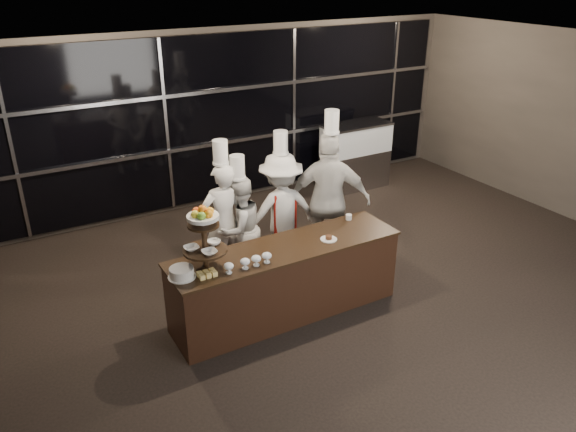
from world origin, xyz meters
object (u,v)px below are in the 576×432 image
display_case (355,153)px  chef_d (329,200)px  chef_a (224,221)px  chef_c (281,211)px  chef_b (240,228)px  layer_cake (182,273)px  display_stand (204,234)px  buffet_counter (286,280)px

display_case → chef_d: chef_d is taller
chef_a → chef_c: chef_c is taller
chef_c → display_case: bearing=35.7°
chef_b → chef_c: size_ratio=0.89×
chef_a → chef_d: size_ratio=0.87×
chef_c → layer_cake: bearing=-148.3°
chef_b → chef_c: bearing=0.8°
display_case → layer_cake: bearing=-145.9°
display_stand → chef_c: (1.54, 1.08, -0.50)m
display_stand → chef_d: (2.14, 0.80, -0.36)m
layer_cake → chef_c: 2.16m
buffet_counter → layer_cake: bearing=-177.8°
display_case → chef_a: 3.97m
display_case → chef_d: size_ratio=0.58×
chef_b → layer_cake: bearing=-136.9°
chef_a → chef_b: size_ratio=1.12×
layer_cake → chef_b: bearing=43.1°
buffet_counter → layer_cake: layer_cake is taller
display_stand → chef_c: size_ratio=0.38×
display_stand → chef_a: bearing=58.0°
layer_cake → chef_d: chef_d is taller
buffet_counter → layer_cake: size_ratio=9.47×
layer_cake → chef_a: bearing=49.8°
buffet_counter → display_stand: (-1.00, -0.00, 0.87)m
buffet_counter → display_case: bearing=43.0°
display_case → chef_b: 3.84m
display_stand → chef_d: bearing=20.5°
buffet_counter → display_case: (3.23, 3.01, 0.22)m
display_stand → layer_cake: size_ratio=2.48×
chef_c → display_stand: bearing=-144.9°
chef_c → chef_a: bearing=175.3°
display_stand → chef_d: chef_d is taller
display_case → chef_a: size_ratio=0.66×
chef_c → buffet_counter: bearing=-116.6°
display_stand → chef_a: chef_a is taller
layer_cake → display_case: size_ratio=0.23×
buffet_counter → chef_d: 1.48m
layer_cake → chef_b: size_ratio=0.17×
display_stand → display_case: (4.23, 3.01, -0.65)m
display_stand → chef_a: 1.44m
chef_a → chef_d: 1.47m
chef_c → chef_d: size_ratio=0.88×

